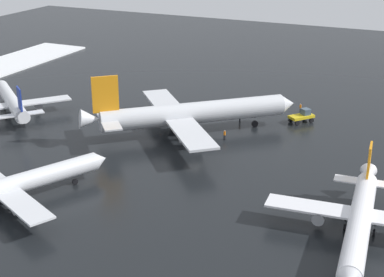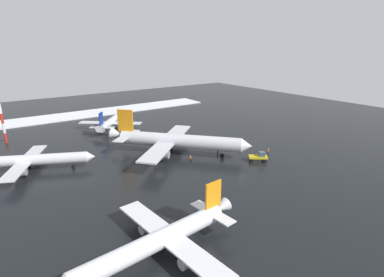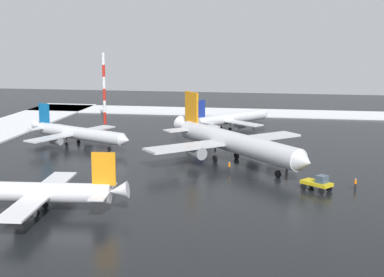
% 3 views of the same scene
% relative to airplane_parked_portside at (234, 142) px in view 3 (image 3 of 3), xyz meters
% --- Properties ---
extents(ground_plane, '(240.00, 240.00, 0.00)m').
position_rel_airplane_parked_portside_xyz_m(ground_plane, '(4.37, -7.84, -3.80)').
color(ground_plane, black).
extents(snow_bank_left, '(14.00, 116.00, 0.39)m').
position_rel_airplane_parked_portside_xyz_m(snow_bank_left, '(-62.63, -7.84, -3.61)').
color(snow_bank_left, white).
rests_on(snow_bank_left, ground_plane).
extents(airplane_parked_portside, '(31.50, 29.51, 11.51)m').
position_rel_airplane_parked_portside_xyz_m(airplane_parked_portside, '(0.00, 0.00, 0.00)').
color(airplane_parked_portside, silver).
rests_on(airplane_parked_portside, ground_plane).
extents(airplane_far_rear, '(23.04, 27.74, 8.23)m').
position_rel_airplane_parked_portside_xyz_m(airplane_far_rear, '(33.00, -23.87, -1.08)').
color(airplane_far_rear, white).
rests_on(airplane_far_rear, ground_plane).
extents(airplane_parked_starboard, '(21.58, 19.73, 7.75)m').
position_rel_airplane_parked_portside_xyz_m(airplane_parked_starboard, '(-35.23, -4.24, -1.24)').
color(airplane_parked_starboard, silver).
rests_on(airplane_parked_starboard, ground_plane).
extents(airplane_foreground_jet, '(21.64, 25.44, 8.08)m').
position_rel_airplane_parked_portside_xyz_m(airplane_foreground_jet, '(-10.01, -32.97, -1.13)').
color(airplane_foreground_jet, silver).
rests_on(airplane_foreground_jet, ground_plane).
extents(pushback_tug, '(4.58, 4.97, 2.50)m').
position_rel_airplane_parked_portside_xyz_m(pushback_tug, '(16.38, 14.22, -2.52)').
color(pushback_tug, gold).
rests_on(pushback_tug, ground_plane).
extents(ground_crew_beside_wing, '(0.36, 0.36, 1.71)m').
position_rel_airplane_parked_portside_xyz_m(ground_crew_beside_wing, '(5.88, 9.54, -2.83)').
color(ground_crew_beside_wing, black).
rests_on(ground_crew_beside_wing, ground_plane).
extents(ground_crew_by_nose_gear, '(0.36, 0.36, 1.71)m').
position_rel_airplane_parked_portside_xyz_m(ground_crew_by_nose_gear, '(14.52, 19.82, -2.83)').
color(ground_crew_by_nose_gear, black).
rests_on(ground_crew_by_nose_gear, ground_plane).
extents(ground_crew_mid_apron, '(0.36, 0.36, 1.71)m').
position_rel_airplane_parked_portside_xyz_m(ground_crew_mid_apron, '(6.64, -0.02, -2.83)').
color(ground_crew_mid_apron, black).
rests_on(ground_crew_mid_apron, ground_plane).
extents(antenna_mast, '(0.70, 0.70, 17.84)m').
position_rel_airplane_parked_portside_xyz_m(antenna_mast, '(-38.08, -36.23, 5.12)').
color(antenna_mast, red).
rests_on(antenna_mast, ground_plane).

